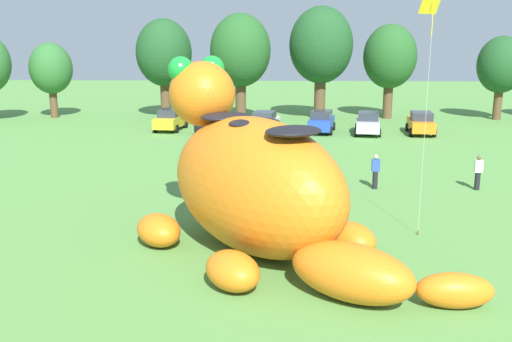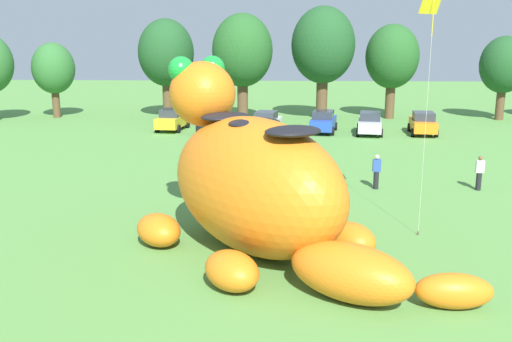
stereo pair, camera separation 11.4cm
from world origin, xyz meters
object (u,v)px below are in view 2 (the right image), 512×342
Objects in this scene: car_black at (215,122)px; car_orange at (423,123)px; spectator_near_inflatable at (376,172)px; spectator_mid_field at (479,173)px; car_white at (266,123)px; car_yellow at (172,119)px; car_silver at (370,123)px; giant_inflatable_creature at (255,183)px; car_blue at (323,121)px.

car_black is 1.02× the size of car_orange.
spectator_mid_field is (4.95, -0.01, 0.00)m from spectator_near_inflatable.
car_white is at bearing -178.82° from car_orange.
car_silver is (15.44, -1.28, 0.00)m from car_yellow.
car_orange is 2.49× the size of spectator_near_inflatable.
spectator_near_inflatable is (13.37, -17.50, -0.01)m from car_yellow.
car_silver is 2.52× the size of spectator_mid_field.
car_yellow is at bearing 170.02° from car_white.
spectator_near_inflatable is at bearing 56.83° from giant_inflatable_creature.
car_black is at bearing 99.89° from giant_inflatable_creature.
spectator_mid_field is (10.79, -16.18, -0.01)m from car_white.
spectator_near_inflatable is at bearing -85.16° from car_blue.
car_orange is at bearing -3.17° from car_yellow.
spectator_near_inflatable is at bearing 179.92° from spectator_mid_field.
car_silver is 1.01× the size of car_orange.
car_blue is at bearing 80.85° from giant_inflatable_creature.
giant_inflatable_creature is 13.54m from spectator_mid_field.
car_orange is at bearing 69.56° from spectator_near_inflatable.
car_orange is (4.06, 0.20, 0.00)m from car_silver.
car_yellow is at bearing 162.03° from car_black.
car_blue is 3.57m from car_silver.
spectator_mid_field is (6.38, -16.94, -0.01)m from car_blue.
spectator_near_inflatable is 1.00× the size of spectator_mid_field.
giant_inflatable_creature is 10.21m from spectator_near_inflatable.
car_yellow is 3.71m from car_black.
car_black is 4.01m from car_white.
spectator_near_inflatable is at bearing -70.14° from car_white.
car_black is 1.00× the size of car_white.
spectator_mid_field is (10.47, 8.44, -1.55)m from giant_inflatable_creature.
car_yellow is (-7.85, 25.95, -1.55)m from giant_inflatable_creature.
giant_inflatable_creature reaches higher than car_yellow.
car_black is (-4.33, 24.81, -1.55)m from giant_inflatable_creature.
car_black is at bearing 121.05° from spectator_near_inflatable.
car_silver is 2.52× the size of spectator_near_inflatable.
car_yellow is 22.03m from spectator_near_inflatable.
giant_inflatable_creature is 6.65× the size of spectator_near_inflatable.
car_black and car_blue have the same top height.
car_black reaches higher than spectator_near_inflatable.
car_white is at bearing -9.98° from car_yellow.
car_silver is at bearing -11.42° from car_blue.
car_blue is 2.53× the size of spectator_mid_field.
car_black reaches higher than spectator_mid_field.
spectator_mid_field is at bearing -43.70° from car_yellow.
car_white is (4.01, -0.18, 0.00)m from car_black.
car_blue is at bearing 94.84° from spectator_near_inflatable.
giant_inflatable_creature is at bearing -123.17° from spectator_near_inflatable.
giant_inflatable_creature is at bearing -115.08° from car_orange.
car_black is 2.55× the size of spectator_mid_field.
car_silver is at bearing -177.18° from car_orange.
spectator_mid_field is at bearing -47.89° from car_black.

